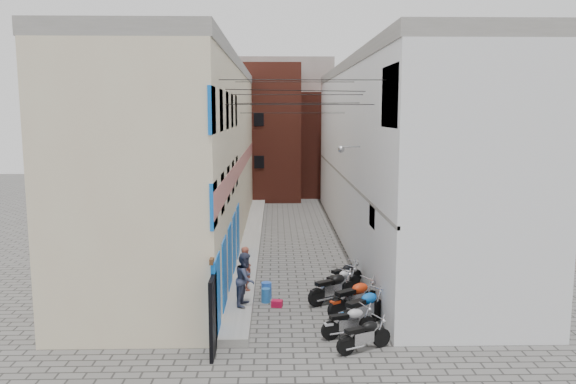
{
  "coord_description": "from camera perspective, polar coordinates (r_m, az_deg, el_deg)",
  "views": [
    {
      "loc": [
        -0.82,
        -14.95,
        6.56
      ],
      "look_at": [
        -0.27,
        9.86,
        3.0
      ],
      "focal_mm": 35.0,
      "sensor_mm": 36.0,
      "label": 1
    }
  ],
  "objects": [
    {
      "name": "ground",
      "position": [
        16.35,
        1.77,
        -15.5
      ],
      "size": [
        90.0,
        90.0,
        0.0
      ],
      "primitive_type": "plane",
      "color": "#5A5855",
      "rests_on": "ground"
    },
    {
      "name": "plinth",
      "position": [
        28.71,
        -3.71,
        -4.81
      ],
      "size": [
        0.9,
        26.0,
        0.25
      ],
      "primitive_type": "cube",
      "color": "gray",
      "rests_on": "ground"
    },
    {
      "name": "building_left",
      "position": [
        28.29,
        -9.75,
        3.86
      ],
      "size": [
        5.1,
        27.0,
        9.0
      ],
      "color": "beige",
      "rests_on": "ground"
    },
    {
      "name": "building_right",
      "position": [
        28.62,
        10.49,
        3.91
      ],
      "size": [
        5.94,
        26.0,
        9.0
      ],
      "color": "white",
      "rests_on": "ground"
    },
    {
      "name": "building_far_brick_left",
      "position": [
        43.0,
        -2.86,
        6.08
      ],
      "size": [
        6.0,
        6.0,
        10.0
      ],
      "primitive_type": "cube",
      "color": "maroon",
      "rests_on": "ground"
    },
    {
      "name": "building_far_brick_right",
      "position": [
        45.19,
        3.6,
        4.9
      ],
      "size": [
        5.0,
        6.0,
        8.0
      ],
      "primitive_type": "cube",
      "color": "maroon",
      "rests_on": "ground"
    },
    {
      "name": "building_far_concrete",
      "position": [
        48.97,
        -0.31,
        6.93
      ],
      "size": [
        8.0,
        5.0,
        11.0
      ],
      "primitive_type": "cube",
      "color": "gray",
      "rests_on": "ground"
    },
    {
      "name": "far_shopfront",
      "position": [
        40.52,
        -0.1,
        0.56
      ],
      "size": [
        2.0,
        0.3,
        2.4
      ],
      "primitive_type": "cube",
      "color": "black",
      "rests_on": "ground"
    },
    {
      "name": "overhead_wires",
      "position": [
        22.62,
        0.82,
        9.59
      ],
      "size": [
        5.8,
        13.02,
        1.32
      ],
      "color": "black",
      "rests_on": "ground"
    },
    {
      "name": "motorcycle_a",
      "position": [
        16.07,
        7.74,
        -14.07
      ],
      "size": [
        1.8,
        1.25,
        1.0
      ],
      "primitive_type": null,
      "rotation": [
        0.0,
        0.0,
        -1.12
      ],
      "color": "black",
      "rests_on": "ground"
    },
    {
      "name": "motorcycle_b",
      "position": [
        16.93,
        6.24,
        -12.83
      ],
      "size": [
        1.84,
        1.08,
        1.02
      ],
      "primitive_type": null,
      "rotation": [
        0.0,
        0.0,
        -1.25
      ],
      "color": "#A5A6AA",
      "rests_on": "ground"
    },
    {
      "name": "motorcycle_c",
      "position": [
        17.81,
        7.74,
        -11.45
      ],
      "size": [
        2.04,
        1.85,
        1.22
      ],
      "primitive_type": null,
      "rotation": [
        0.0,
        0.0,
        -0.88
      ],
      "color": "blue",
      "rests_on": "ground"
    },
    {
      "name": "motorcycle_d",
      "position": [
        18.66,
        6.77,
        -10.45
      ],
      "size": [
        2.16,
        1.77,
        1.25
      ],
      "primitive_type": null,
      "rotation": [
        0.0,
        0.0,
        -0.98
      ],
      "color": "red",
      "rests_on": "ground"
    },
    {
      "name": "motorcycle_e",
      "position": [
        19.7,
        4.57,
        -9.52
      ],
      "size": [
        2.05,
        1.63,
        1.17
      ],
      "primitive_type": null,
      "rotation": [
        0.0,
        0.0,
        -1.0
      ],
      "color": "black",
      "rests_on": "ground"
    },
    {
      "name": "motorcycle_f",
      "position": [
        20.5,
        5.44,
        -8.93
      ],
      "size": [
        1.83,
        1.69,
        1.1
      ],
      "primitive_type": null,
      "rotation": [
        0.0,
        0.0,
        -0.86
      ],
      "color": "#B2B3B7",
      "rests_on": "ground"
    },
    {
      "name": "motorcycle_g",
      "position": [
        21.45,
        5.78,
        -8.25
      ],
      "size": [
        1.74,
        1.57,
        1.03
      ],
      "primitive_type": null,
      "rotation": [
        0.0,
        0.0,
        -0.89
      ],
      "color": "black",
      "rests_on": "ground"
    },
    {
      "name": "person_a",
      "position": [
        20.19,
        -4.29,
        -7.73
      ],
      "size": [
        0.6,
        0.69,
        1.58
      ],
      "primitive_type": "imported",
      "rotation": [
        0.0,
        0.0,
        2.04
      ],
      "color": "brown",
      "rests_on": "plinth"
    },
    {
      "name": "person_b",
      "position": [
        18.64,
        -4.34,
        -8.8
      ],
      "size": [
        0.83,
        0.98,
        1.76
      ],
      "primitive_type": "imported",
      "rotation": [
        0.0,
        0.0,
        1.36
      ],
      "color": "#3A3E57",
      "rests_on": "plinth"
    },
    {
      "name": "water_jug_near",
      "position": [
        19.79,
        -2.27,
        -10.46
      ],
      "size": [
        0.38,
        0.38,
        0.49
      ],
      "primitive_type": "cylinder",
      "rotation": [
        0.0,
        0.0,
        0.25
      ],
      "color": "#2468B7",
      "rests_on": "ground"
    },
    {
      "name": "water_jug_far",
      "position": [
        20.19,
        -2.2,
        -9.95
      ],
      "size": [
        0.44,
        0.44,
        0.57
      ],
      "primitive_type": "cylinder",
      "rotation": [
        0.0,
        0.0,
        0.22
      ],
      "color": "blue",
      "rests_on": "ground"
    },
    {
      "name": "red_crate",
      "position": [
        19.39,
        -1.13,
        -11.27
      ],
      "size": [
        0.41,
        0.33,
        0.23
      ],
      "primitive_type": "cube",
      "rotation": [
        0.0,
        0.0,
        -0.18
      ],
      "color": "#A60B2F",
      "rests_on": "ground"
    }
  ]
}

